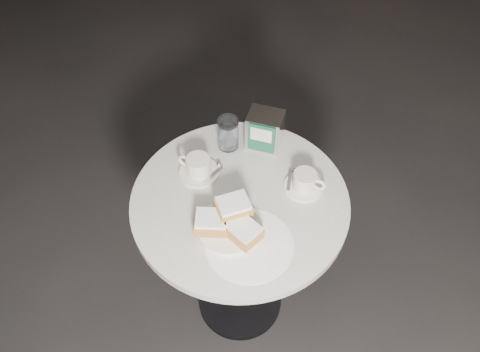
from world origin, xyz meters
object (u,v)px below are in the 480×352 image
object	(u,v)px
beignet_plate	(229,222)
water_glass_left	(228,134)
water_glass_right	(272,133)
coffee_cup_right	(305,182)
napkin_dispenser	(265,130)
cafe_table	(240,232)
coffee_cup_left	(198,167)

from	to	relation	value
beignet_plate	water_glass_left	size ratio (longest dim) A/B	2.13
water_glass_left	water_glass_right	world-z (taller)	water_glass_left
coffee_cup_right	napkin_dispenser	bearing A→B (deg)	146.48
cafe_table	water_glass_right	xyz separation A→B (m)	(0.11, 0.25, 0.25)
water_glass_left	coffee_cup_left	bearing A→B (deg)	-125.90
cafe_table	water_glass_right	bearing A→B (deg)	66.74
coffee_cup_right	water_glass_left	distance (m)	0.31
beignet_plate	water_glass_right	distance (m)	0.39
coffee_cup_right	napkin_dispenser	world-z (taller)	napkin_dispenser
water_glass_right	napkin_dispenser	size ratio (longest dim) A/B	0.74
napkin_dispenser	cafe_table	bearing A→B (deg)	-92.56
coffee_cup_right	water_glass_right	xyz separation A→B (m)	(-0.10, 0.20, 0.02)
coffee_cup_left	napkin_dispenser	xyz separation A→B (m)	(0.22, 0.14, 0.04)
coffee_cup_left	water_glass_right	distance (m)	0.29
beignet_plate	cafe_table	bearing A→B (deg)	76.36
coffee_cup_right	water_glass_left	bearing A→B (deg)	167.07
coffee_cup_right	water_glass_left	xyz separation A→B (m)	(-0.25, 0.18, 0.03)
beignet_plate	water_glass_right	size ratio (longest dim) A/B	2.47
napkin_dispenser	water_glass_right	bearing A→B (deg)	31.26
coffee_cup_left	water_glass_left	size ratio (longest dim) A/B	1.48
coffee_cup_right	napkin_dispenser	xyz separation A→B (m)	(-0.13, 0.19, 0.04)
cafe_table	napkin_dispenser	size ratio (longest dim) A/B	5.44
beignet_plate	water_glass_left	distance (m)	0.35
water_glass_right	coffee_cup_left	bearing A→B (deg)	-149.24
cafe_table	coffee_cup_left	distance (m)	0.29
coffee_cup_right	water_glass_right	world-z (taller)	water_glass_right
cafe_table	water_glass_right	distance (m)	0.37
water_glass_left	cafe_table	bearing A→B (deg)	-78.77
water_glass_right	napkin_dispenser	bearing A→B (deg)	-164.43
coffee_cup_left	water_glass_left	bearing A→B (deg)	75.78
beignet_plate	coffee_cup_right	size ratio (longest dim) A/B	1.50
coffee_cup_right	cafe_table	bearing A→B (deg)	-143.99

